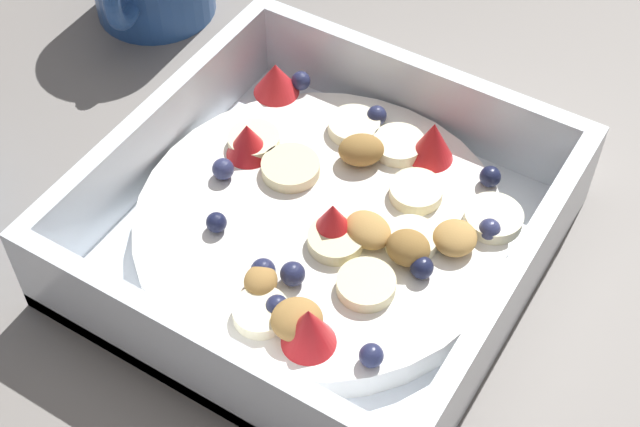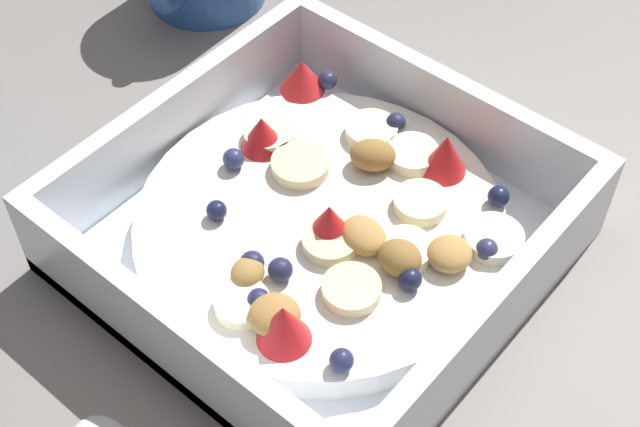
# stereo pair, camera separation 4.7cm
# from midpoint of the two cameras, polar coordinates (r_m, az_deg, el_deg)

# --- Properties ---
(ground_plane) EXTENTS (2.40, 2.40, 0.00)m
(ground_plane) POSITION_cam_midpoint_polar(r_m,az_deg,el_deg) (0.50, -2.46, -0.52)
(ground_plane) COLOR gray
(fruit_bowl) EXTENTS (0.22, 0.22, 0.06)m
(fruit_bowl) POSITION_cam_midpoint_polar(r_m,az_deg,el_deg) (0.48, -2.66, -0.98)
(fruit_bowl) COLOR white
(fruit_bowl) RESTS_ON ground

